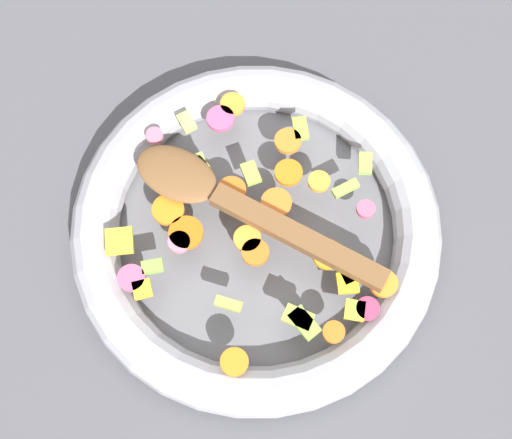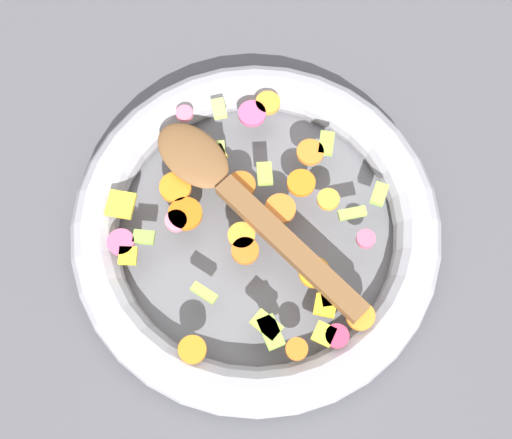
{
  "view_description": "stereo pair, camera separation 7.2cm",
  "coord_description": "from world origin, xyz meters",
  "views": [
    {
      "loc": [
        0.16,
        0.2,
        0.73
      ],
      "look_at": [
        0.0,
        0.0,
        0.05
      ],
      "focal_mm": 50.0,
      "sensor_mm": 36.0,
      "label": 1
    },
    {
      "loc": [
        0.1,
        0.23,
        0.73
      ],
      "look_at": [
        0.0,
        0.0,
        0.05
      ],
      "focal_mm": 50.0,
      "sensor_mm": 36.0,
      "label": 2
    }
  ],
  "objects": [
    {
      "name": "ground_plane",
      "position": [
        0.0,
        0.0,
        0.0
      ],
      "size": [
        4.0,
        4.0,
        0.0
      ],
      "primitive_type": "plane",
      "color": "#4C4C51"
    },
    {
      "name": "wooden_spoon",
      "position": [
        0.01,
        -0.03,
        0.06
      ],
      "size": [
        0.14,
        0.28,
        0.01
      ],
      "color": "brown",
      "rests_on": "chopped_vegetables"
    },
    {
      "name": "skillet",
      "position": [
        0.0,
        0.0,
        0.02
      ],
      "size": [
        0.39,
        0.39,
        0.05
      ],
      "color": "slate",
      "rests_on": "ground_plane"
    },
    {
      "name": "chopped_vegetables",
      "position": [
        0.01,
        0.0,
        0.05
      ],
      "size": [
        0.29,
        0.31,
        0.01
      ],
      "color": "orange",
      "rests_on": "skillet"
    }
  ]
}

